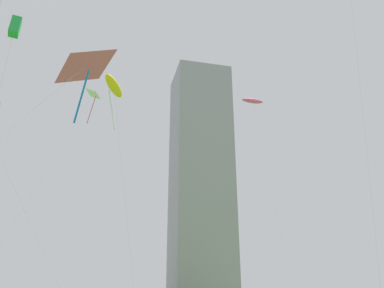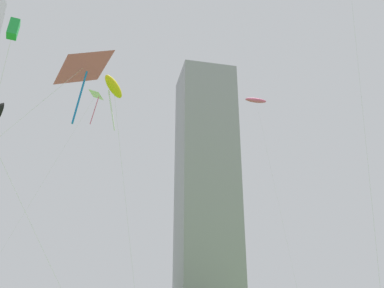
# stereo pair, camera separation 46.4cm
# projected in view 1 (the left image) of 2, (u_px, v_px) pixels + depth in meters

# --- Properties ---
(kite_flying_0) EXTENTS (1.63, 7.83, 16.09)m
(kite_flying_0) POSITION_uv_depth(u_px,v_px,m) (15.00, 28.00, 21.10)
(kite_flying_0) COLOR silver
(kite_flying_0) RESTS_ON ground
(kite_flying_1) EXTENTS (4.78, 5.00, 16.92)m
(kite_flying_1) POSITION_uv_depth(u_px,v_px,m) (114.00, 87.00, 28.04)
(kite_flying_1) COLOR silver
(kite_flying_1) RESTS_ON ground
(kite_flying_4) EXTENTS (4.10, 6.99, 31.14)m
(kite_flying_4) POSITION_uv_depth(u_px,v_px,m) (253.00, 101.00, 59.60)
(kite_flying_4) COLOR silver
(kite_flying_4) RESTS_ON ground
(kite_flying_5) EXTENTS (10.33, 5.85, 14.62)m
(kite_flying_5) POSITION_uv_depth(u_px,v_px,m) (84.00, 68.00, 22.07)
(kite_flying_5) COLOR silver
(kite_flying_5) RESTS_ON ground
(kite_flying_7) EXTENTS (11.61, 2.08, 27.28)m
(kite_flying_7) POSITION_uv_depth(u_px,v_px,m) (92.00, 99.00, 50.24)
(kite_flying_7) COLOR silver
(kite_flying_7) RESTS_ON ground
(distant_highrise_1) EXTENTS (26.71, 25.88, 103.05)m
(distant_highrise_1) POSITION_uv_depth(u_px,v_px,m) (201.00, 182.00, 167.84)
(distant_highrise_1) COLOR #939399
(distant_highrise_1) RESTS_ON ground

